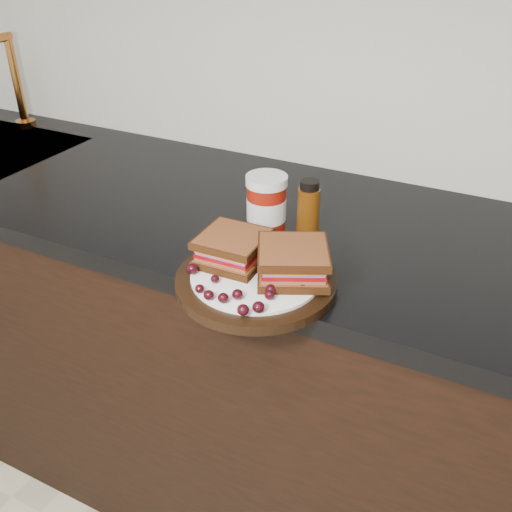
{
  "coord_description": "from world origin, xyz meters",
  "views": [
    {
      "loc": [
        0.33,
        0.71,
        1.46
      ],
      "look_at": [
        -0.04,
        1.44,
        0.96
      ],
      "focal_mm": 40.0,
      "sensor_mm": 36.0,
      "label": 1
    }
  ],
  "objects_px": {
    "sandwich_left": "(233,248)",
    "condiment_jar": "(266,204)",
    "plate": "(256,281)",
    "oil_bottle": "(308,210)"
  },
  "relations": [
    {
      "from": "sandwich_left",
      "to": "condiment_jar",
      "type": "height_order",
      "value": "condiment_jar"
    },
    {
      "from": "plate",
      "to": "oil_bottle",
      "type": "relative_size",
      "value": 2.29
    },
    {
      "from": "plate",
      "to": "condiment_jar",
      "type": "distance_m",
      "value": 0.21
    },
    {
      "from": "plate",
      "to": "sandwich_left",
      "type": "distance_m",
      "value": 0.07
    },
    {
      "from": "sandwich_left",
      "to": "oil_bottle",
      "type": "height_order",
      "value": "oil_bottle"
    },
    {
      "from": "condiment_jar",
      "to": "sandwich_left",
      "type": "bearing_deg",
      "value": -85.14
    },
    {
      "from": "plate",
      "to": "condiment_jar",
      "type": "height_order",
      "value": "condiment_jar"
    },
    {
      "from": "oil_bottle",
      "to": "condiment_jar",
      "type": "bearing_deg",
      "value": -171.3
    },
    {
      "from": "plate",
      "to": "oil_bottle",
      "type": "height_order",
      "value": "oil_bottle"
    },
    {
      "from": "plate",
      "to": "oil_bottle",
      "type": "distance_m",
      "value": 0.21
    }
  ]
}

